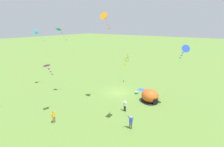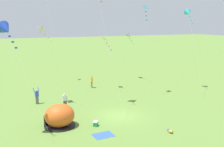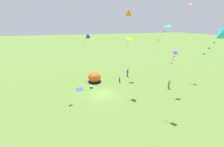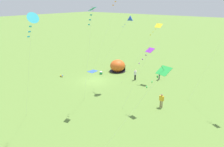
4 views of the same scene
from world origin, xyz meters
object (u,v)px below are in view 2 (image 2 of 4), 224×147
kite_teal (146,11)px  kite_blue (6,30)px  person_center_field (65,100)px  person_flying_kite (37,96)px  person_watching_sky (92,81)px  cooler_box (96,124)px  kite_purple (106,41)px  popup_tent (59,116)px  kite_green (129,37)px  toddler_crawling (170,131)px  kite_cyan (188,13)px  kite_yellow (43,32)px

kite_teal → kite_blue: (-16.78, -6.73, -1.94)m
person_center_field → person_flying_kite: size_ratio=0.91×
kite_teal → person_flying_kite: bearing=173.7°
kite_blue → person_watching_sky: bearing=47.4°
cooler_box → kite_purple: kite_purple is taller
kite_teal → person_watching_sky: bearing=129.9°
person_center_field → kite_teal: 14.72m
popup_tent → kite_purple: (9.49, 11.15, 5.73)m
person_watching_sky → kite_green: size_ratio=0.23×
kite_blue → kite_purple: 17.90m
person_flying_kite → kite_blue: kite_blue is taller
kite_purple → kite_blue: bearing=-139.3°
toddler_crawling → kite_purple: kite_purple is taller
toddler_crawling → kite_cyan: kite_cyan is taller
cooler_box → person_center_field: person_center_field is taller
popup_tent → kite_purple: size_ratio=0.38×
kite_cyan → popup_tent: bearing=-162.2°
toddler_crawling → person_center_field: size_ratio=0.32×
kite_blue → kite_cyan: kite_cyan is taller
toddler_crawling → kite_teal: 16.38m
kite_yellow → toddler_crawling: bearing=-58.4°
person_center_field → kite_cyan: (17.83, 1.45, 9.58)m
toddler_crawling → kite_teal: (4.66, 11.70, 10.47)m
toddler_crawling → person_watching_sky: person_watching_sky is taller
person_flying_kite → kite_yellow: bearing=-22.7°
popup_tent → kite_green: kite_green is taller
person_flying_kite → kite_cyan: kite_cyan is taller
cooler_box → toddler_crawling: (5.16, -4.13, -0.04)m
kite_purple → person_watching_sky: bearing=146.3°
kite_cyan → kite_green: size_ratio=1.46×
toddler_crawling → kite_teal: bearing=68.3°
person_center_field → kite_teal: (10.99, 1.43, 9.69)m
person_center_field → kite_teal: bearing=7.4°
kite_purple → kite_yellow: kite_yellow is taller
kite_blue → kite_green: bearing=39.5°
kite_green → kite_purple: 7.58m
kite_cyan → kite_yellow: (-19.35, 1.05, -2.28)m
cooler_box → kite_cyan: bearing=24.5°
kite_teal → kite_green: size_ratio=1.50×
kite_purple → kite_yellow: 10.08m
toddler_crawling → kite_yellow: bearing=121.6°
person_watching_sky → kite_cyan: (11.88, -6.01, 9.58)m
kite_cyan → kite_yellow: 19.51m
popup_tent → kite_blue: (-3.98, -0.46, 7.72)m
person_flying_kite → kite_teal: (13.51, -1.49, 9.65)m
kite_teal → kite_purple: bearing=124.1°
kite_cyan → kite_green: 10.82m
person_watching_sky → person_flying_kite: size_ratio=0.91×
kite_blue → kite_yellow: 8.90m
kite_teal → kite_purple: kite_teal is taller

